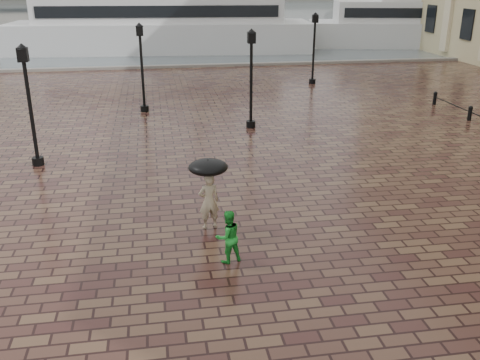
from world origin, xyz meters
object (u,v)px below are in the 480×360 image
(child_pedestrian, at_px, (228,237))
(ferry_near, at_px, (161,21))
(adult_pedestrian, at_px, (209,201))
(ferry_far, at_px, (436,21))
(street_lamps, at_px, (150,68))

(child_pedestrian, height_order, ferry_near, ferry_near)
(adult_pedestrian, relative_size, ferry_far, 0.06)
(ferry_near, bearing_deg, ferry_far, 3.80)
(child_pedestrian, height_order, ferry_far, ferry_far)
(adult_pedestrian, bearing_deg, child_pedestrian, 88.20)
(adult_pedestrian, relative_size, child_pedestrian, 1.18)
(adult_pedestrian, xyz_separation_m, ferry_far, (26.79, 37.48, 1.62))
(child_pedestrian, bearing_deg, ferry_far, -141.98)
(street_lamps, bearing_deg, child_pedestrian, -83.85)
(ferry_near, bearing_deg, street_lamps, -88.02)
(street_lamps, bearing_deg, ferry_far, 39.67)
(child_pedestrian, distance_m, ferry_near, 40.06)
(street_lamps, xyz_separation_m, ferry_near, (1.23, 23.96, 0.40))
(ferry_near, xyz_separation_m, ferry_far, (27.03, -0.53, -0.29))
(child_pedestrian, bearing_deg, street_lamps, -101.92)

